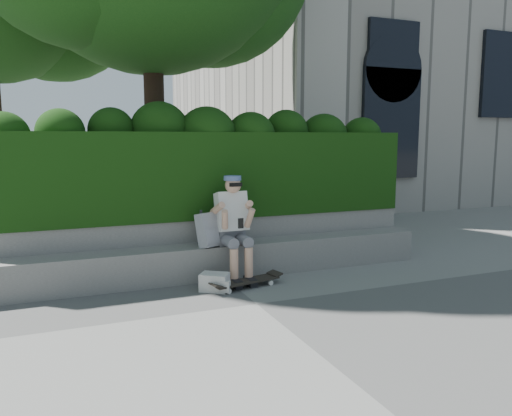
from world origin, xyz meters
name	(u,v)px	position (x,y,z in m)	size (l,w,h in m)	color
ground	(257,304)	(0.00, 0.00, 0.00)	(80.00, 80.00, 0.00)	slate
bench_ledge	(222,260)	(0.00, 1.25, 0.23)	(6.00, 0.45, 0.45)	gray
planter_wall	(211,242)	(0.00, 1.73, 0.38)	(6.00, 0.50, 0.75)	gray
hedge	(206,174)	(0.00, 1.95, 1.35)	(6.00, 1.00, 1.20)	black
person	(233,223)	(0.10, 1.07, 0.75)	(0.40, 0.76, 1.38)	slate
skateboard	(246,282)	(0.11, 0.63, 0.08)	(0.92, 0.41, 0.09)	black
backpack_plaid	(209,230)	(-0.20, 1.15, 0.67)	(0.31, 0.16, 0.45)	#BCBCC1
backpack_ground	(215,282)	(-0.29, 0.66, 0.11)	(0.33, 0.24, 0.22)	beige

